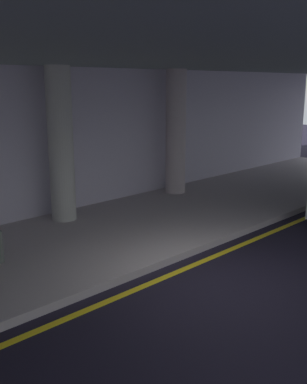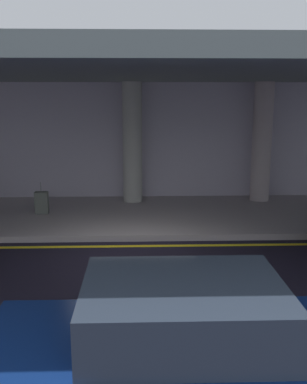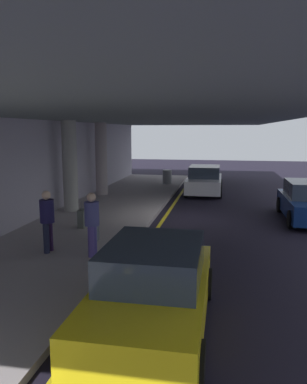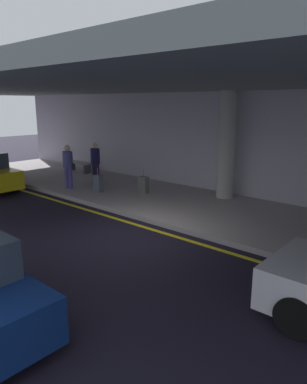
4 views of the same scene
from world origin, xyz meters
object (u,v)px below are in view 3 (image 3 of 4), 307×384
(support_column_far_left, at_px, (70,166))
(car_white, at_px, (204,181))
(car_yellow_taxi, at_px, (153,289))
(person_waiting_for_ride, at_px, (92,220))
(trash_bin_steel, at_px, (167,177))
(suitcase_upright_primary, at_px, (94,231))
(support_column_left_mid, at_px, (101,159))
(traveler_with_luggage, at_px, (47,217))
(suitcase_upright_secondary, at_px, (82,218))

(support_column_far_left, xyz_separation_m, car_white, (6.14, -5.13, -1.26))
(car_yellow_taxi, bearing_deg, person_waiting_for_ride, -139.77)
(trash_bin_steel, bearing_deg, suitcase_upright_primary, 178.46)
(support_column_left_mid, distance_m, person_waiting_for_ride, 9.71)
(traveler_with_luggage, bearing_deg, support_column_far_left, 48.78)
(suitcase_upright_secondary, distance_m, trash_bin_steel, 11.13)
(support_column_left_mid, bearing_deg, person_waiting_for_ride, -163.17)
(support_column_left_mid, distance_m, suitcase_upright_primary, 8.49)
(trash_bin_steel, bearing_deg, support_column_far_left, 162.30)
(suitcase_upright_primary, relative_size, suitcase_upright_secondary, 1.00)
(support_column_far_left, distance_m, car_yellow_taxi, 9.77)
(car_yellow_taxi, bearing_deg, support_column_far_left, -144.48)
(person_waiting_for_ride, height_order, suitcase_upright_secondary, person_waiting_for_ride)
(support_column_left_mid, height_order, traveler_with_luggage, support_column_left_mid)
(support_column_far_left, distance_m, person_waiting_for_ride, 6.02)
(support_column_left_mid, height_order, suitcase_upright_secondary, support_column_left_mid)
(support_column_far_left, relative_size, traveler_with_luggage, 2.17)
(person_waiting_for_ride, bearing_deg, traveler_with_luggage, 137.12)
(car_yellow_taxi, bearing_deg, support_column_left_mid, -153.41)
(support_column_left_mid, height_order, suitcase_upright_primary, support_column_left_mid)
(support_column_left_mid, relative_size, person_waiting_for_ride, 2.17)
(car_yellow_taxi, height_order, traveler_with_luggage, traveler_with_luggage)
(support_column_left_mid, distance_m, traveler_with_luggage, 9.34)
(support_column_left_mid, bearing_deg, suitcase_upright_primary, -163.42)
(support_column_left_mid, relative_size, suitcase_upright_secondary, 4.06)
(car_yellow_taxi, distance_m, suitcase_upright_secondary, 6.77)
(car_yellow_taxi, height_order, suitcase_upright_primary, car_yellow_taxi)
(support_column_far_left, relative_size, car_yellow_taxi, 0.89)
(suitcase_upright_secondary, bearing_deg, support_column_left_mid, 12.51)
(support_column_far_left, xyz_separation_m, support_column_left_mid, (4.00, 0.00, 0.00))
(support_column_far_left, height_order, car_white, support_column_far_left)
(car_white, bearing_deg, trash_bin_steel, -130.94)
(support_column_far_left, bearing_deg, suitcase_upright_secondary, -150.05)
(support_column_left_mid, height_order, person_waiting_for_ride, support_column_left_mid)
(support_column_left_mid, relative_size, trash_bin_steel, 4.29)
(person_waiting_for_ride, height_order, trash_bin_steel, person_waiting_for_ride)
(car_yellow_taxi, relative_size, trash_bin_steel, 4.82)
(car_white, height_order, traveler_with_luggage, traveler_with_luggage)
(car_white, bearing_deg, support_column_left_mid, -63.59)
(support_column_far_left, relative_size, trash_bin_steel, 4.29)
(person_waiting_for_ride, bearing_deg, suitcase_upright_primary, 69.12)
(support_column_left_mid, relative_size, traveler_with_luggage, 2.17)
(support_column_far_left, bearing_deg, person_waiting_for_ride, -151.97)
(suitcase_upright_secondary, xyz_separation_m, trash_bin_steel, (11.06, -1.26, 0.11))
(suitcase_upright_primary, bearing_deg, trash_bin_steel, 0.39)
(car_white, distance_m, suitcase_upright_secondary, 9.42)
(person_waiting_for_ride, bearing_deg, support_column_left_mid, 67.57)
(car_white, xyz_separation_m, suitcase_upright_primary, (-10.15, 2.75, -0.25))
(person_waiting_for_ride, bearing_deg, suitcase_upright_secondary, 76.93)
(support_column_left_mid, height_order, trash_bin_steel, support_column_left_mid)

